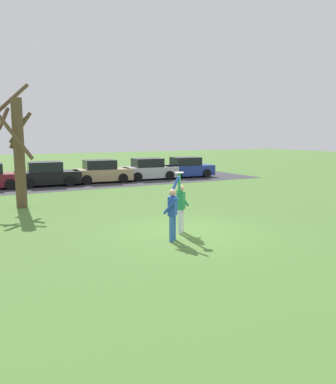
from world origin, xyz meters
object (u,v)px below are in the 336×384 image
(person_defender, at_px, (173,210))
(bare_tree_tall, at_px, (18,148))
(parked_car_black, at_px, (47,175))
(parked_car_blue, at_px, (187,168))
(parked_car_silver, at_px, (149,170))
(frisbee_disc, at_px, (179,173))
(person_catcher, at_px, (181,205))
(parked_car_tan, at_px, (101,172))

(person_defender, xyz_separation_m, bare_tree_tall, (-3.40, 8.29, 1.76))
(parked_car_black, bearing_deg, parked_car_blue, 4.91)
(parked_car_silver, height_order, parked_car_blue, same)
(frisbee_disc, height_order, parked_car_black, frisbee_disc)
(person_catcher, xyz_separation_m, frisbee_disc, (-0.16, -0.16, 1.11))
(parked_car_black, distance_m, parked_car_tan, 3.75)
(person_defender, xyz_separation_m, parked_car_blue, (9.99, 15.53, -0.25))
(parked_car_tan, bearing_deg, parked_car_blue, 4.48)
(parked_car_black, bearing_deg, person_defender, -82.51)
(parked_car_black, distance_m, parked_car_silver, 7.50)
(person_defender, relative_size, frisbee_disc, 7.19)
(parked_car_black, distance_m, parked_car_blue, 10.81)
(bare_tree_tall, bearing_deg, person_defender, -67.71)
(parked_car_tan, bearing_deg, frisbee_disc, -94.49)
(parked_car_silver, bearing_deg, bare_tree_tall, -139.64)
(person_defender, distance_m, parked_car_blue, 18.47)
(parked_car_tan, relative_size, parked_car_silver, 1.00)
(person_catcher, height_order, parked_car_blue, person_catcher)
(frisbee_disc, relative_size, parked_car_blue, 0.07)
(parked_car_black, height_order, parked_car_blue, same)
(person_defender, xyz_separation_m, parked_car_tan, (2.93, 15.53, -0.25))
(parked_car_silver, bearing_deg, parked_car_blue, 3.61)
(person_catcher, distance_m, parked_car_silver, 16.00)
(person_defender, height_order, parked_car_tan, person_defender)
(parked_car_tan, xyz_separation_m, parked_car_blue, (7.06, 0.00, 0.00))
(person_catcher, distance_m, frisbee_disc, 1.13)
(parked_car_silver, relative_size, parked_car_blue, 1.00)
(person_catcher, xyz_separation_m, parked_car_black, (-1.55, 14.72, -0.25))
(frisbee_disc, distance_m, parked_car_silver, 16.26)
(frisbee_disc, xyz_separation_m, parked_car_silver, (6.10, 15.01, -1.37))
(parked_car_black, bearing_deg, frisbee_disc, -80.20)
(person_catcher, distance_m, parked_car_blue, 17.47)
(parked_car_silver, distance_m, parked_car_blue, 3.32)
(person_defender, height_order, frisbee_disc, frisbee_disc)
(person_defender, bearing_deg, parked_car_tan, 34.46)
(parked_car_blue, bearing_deg, parked_car_black, -175.09)
(parked_car_black, bearing_deg, parked_car_silver, 5.48)
(person_catcher, xyz_separation_m, parked_car_silver, (5.94, 14.86, -0.25))
(frisbee_disc, bearing_deg, parked_car_silver, 67.88)
(parked_car_tan, bearing_deg, person_catcher, -93.98)
(person_catcher, distance_m, person_defender, 1.03)
(parked_car_tan, height_order, parked_car_blue, same)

